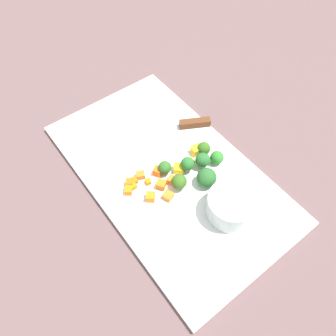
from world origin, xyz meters
The scene contains 25 objects.
ground_plane centered at (0.00, 0.00, 0.00)m, with size 4.00×4.00×0.00m, color brown.
cutting_board centered at (0.00, 0.00, 0.01)m, with size 0.54×0.31×0.01m, color white.
prep_bowl centered at (-0.15, -0.04, 0.04)m, with size 0.09×0.09×0.05m, color #B2BFB8.
chef_knife centered at (0.09, -0.08, 0.02)m, with size 0.16×0.27×0.02m.
carrot_dice_0 centered at (0.01, 0.02, 0.02)m, with size 0.02×0.02×0.02m, color orange.
carrot_dice_1 centered at (0.01, 0.09, 0.02)m, with size 0.02×0.01×0.01m, color orange.
carrot_dice_2 centered at (0.00, 0.05, 0.02)m, with size 0.01×0.01×0.01m, color orange.
carrot_dice_3 centered at (-0.02, 0.03, 0.02)m, with size 0.02×0.02×0.02m, color orange.
carrot_dice_4 centered at (-0.03, 0.01, 0.02)m, with size 0.02×0.02×0.01m, color orange.
carrot_dice_5 centered at (-0.05, 0.04, 0.02)m, with size 0.02×0.02×0.01m, color orange.
carrot_dice_6 centered at (0.01, 0.08, 0.02)m, with size 0.01×0.01×0.01m, color orange.
carrot_dice_7 centered at (0.02, 0.05, 0.02)m, with size 0.02×0.02×0.01m, color orange.
carrot_dice_8 centered at (0.02, 0.08, 0.02)m, with size 0.01×0.01×0.01m, color orange.
carrot_dice_9 centered at (0.02, 0.07, 0.02)m, with size 0.01×0.01×0.01m, color orange.
carrot_dice_10 centered at (-0.03, 0.07, 0.02)m, with size 0.02×0.02×0.02m, color orange.
pepper_dice_0 centered at (0.00, -0.08, 0.02)m, with size 0.02×0.02×0.02m, color yellow.
pepper_dice_1 centered at (-0.01, -0.05, 0.02)m, with size 0.01×0.02×0.01m, color yellow.
pepper_dice_2 centered at (-0.01, -0.02, 0.02)m, with size 0.02×0.02×0.02m, color yellow.
broccoli_floret_0 centered at (-0.02, -0.03, 0.03)m, with size 0.03×0.03×0.04m.
broccoli_floret_1 centered at (-0.04, -0.10, 0.03)m, with size 0.03×0.03×0.03m.
broccoli_floret_2 centered at (-0.05, 0.01, 0.03)m, with size 0.03×0.03×0.04m.
broccoli_floret_3 centered at (-0.07, -0.04, 0.03)m, with size 0.04×0.04×0.04m.
broccoli_floret_4 centered at (0.00, 0.01, 0.03)m, with size 0.03×0.03×0.03m.
broccoli_floret_5 centered at (-0.01, -0.09, 0.03)m, with size 0.03×0.03×0.03m.
broccoli_floret_6 centered at (-0.03, -0.07, 0.03)m, with size 0.03×0.03×0.04m.
Camera 1 is at (-0.31, 0.24, 0.59)m, focal length 35.12 mm.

